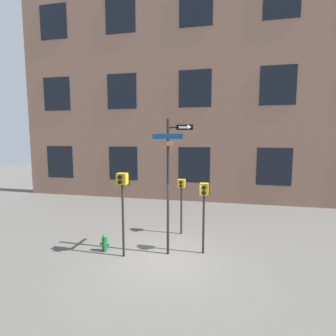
{
  "coord_description": "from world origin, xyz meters",
  "views": [
    {
      "loc": [
        1.92,
        -8.34,
        4.13
      ],
      "look_at": [
        0.02,
        0.35,
        3.08
      ],
      "focal_mm": 28.0,
      "sensor_mm": 36.0,
      "label": 1
    }
  ],
  "objects_px": {
    "pedestrian_signal_left": "(122,191)",
    "pedestrian_signal_right": "(204,198)",
    "fire_hydrant": "(105,243)",
    "pedestrian_signal_across": "(181,191)",
    "street_sign_pole": "(170,175)"
  },
  "relations": [
    {
      "from": "pedestrian_signal_left",
      "to": "pedestrian_signal_right",
      "type": "height_order",
      "value": "pedestrian_signal_left"
    },
    {
      "from": "pedestrian_signal_right",
      "to": "fire_hydrant",
      "type": "bearing_deg",
      "value": -170.4
    },
    {
      "from": "pedestrian_signal_across",
      "to": "fire_hydrant",
      "type": "distance_m",
      "value": 3.7
    },
    {
      "from": "pedestrian_signal_across",
      "to": "fire_hydrant",
      "type": "bearing_deg",
      "value": -136.54
    },
    {
      "from": "pedestrian_signal_across",
      "to": "fire_hydrant",
      "type": "height_order",
      "value": "pedestrian_signal_across"
    },
    {
      "from": "street_sign_pole",
      "to": "fire_hydrant",
      "type": "height_order",
      "value": "street_sign_pole"
    },
    {
      "from": "street_sign_pole",
      "to": "pedestrian_signal_left",
      "type": "height_order",
      "value": "street_sign_pole"
    },
    {
      "from": "pedestrian_signal_left",
      "to": "pedestrian_signal_right",
      "type": "xyz_separation_m",
      "value": [
        2.68,
        0.83,
        -0.32
      ]
    },
    {
      "from": "pedestrian_signal_left",
      "to": "pedestrian_signal_right",
      "type": "distance_m",
      "value": 2.83
    },
    {
      "from": "pedestrian_signal_left",
      "to": "pedestrian_signal_across",
      "type": "bearing_deg",
      "value": 57.78
    },
    {
      "from": "pedestrian_signal_left",
      "to": "pedestrian_signal_right",
      "type": "bearing_deg",
      "value": 17.29
    },
    {
      "from": "street_sign_pole",
      "to": "pedestrian_signal_across",
      "type": "height_order",
      "value": "street_sign_pole"
    },
    {
      "from": "pedestrian_signal_across",
      "to": "street_sign_pole",
      "type": "bearing_deg",
      "value": -92.04
    },
    {
      "from": "pedestrian_signal_left",
      "to": "fire_hydrant",
      "type": "xyz_separation_m",
      "value": [
        -0.83,
        0.24,
        -2.03
      ]
    },
    {
      "from": "pedestrian_signal_right",
      "to": "pedestrian_signal_left",
      "type": "bearing_deg",
      "value": -162.71
    }
  ]
}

